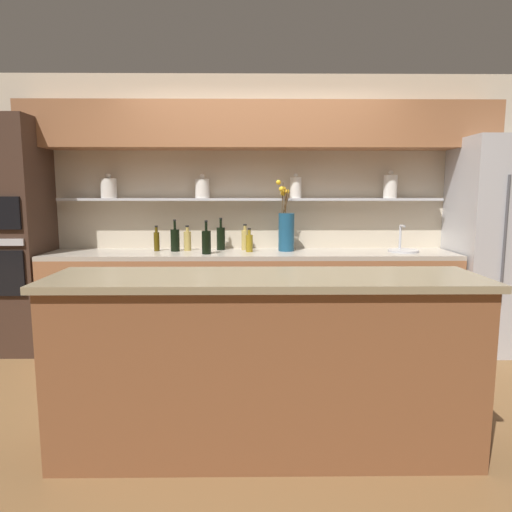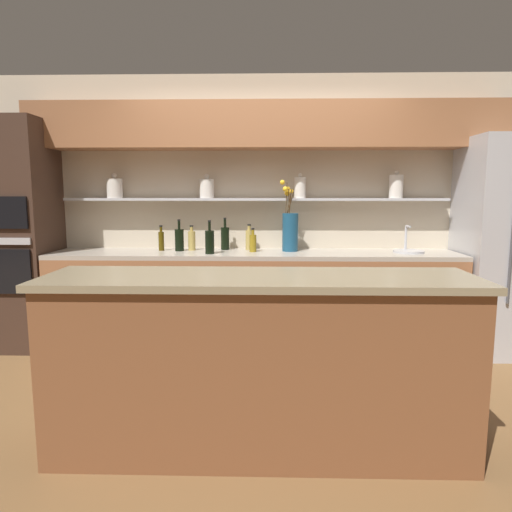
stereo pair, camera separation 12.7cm
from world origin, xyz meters
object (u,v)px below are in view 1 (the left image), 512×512
(oven_tower, at_px, (12,236))
(sink_fixture, at_px, (403,249))
(bottle_wine_5, at_px, (175,240))
(flower_vase, at_px, (286,230))
(bottle_wine_6, at_px, (221,238))
(bottle_wine_1, at_px, (206,242))
(bottle_spirit_4, at_px, (187,240))
(bottle_oil_3, at_px, (157,241))
(bottle_spirit_2, at_px, (245,239))
(refrigerator, at_px, (497,246))
(bottle_oil_0, at_px, (249,243))

(oven_tower, height_order, sink_fixture, oven_tower)
(bottle_wine_5, bearing_deg, flower_vase, 0.84)
(bottle_wine_5, xyz_separation_m, bottle_wine_6, (0.43, 0.11, 0.00))
(sink_fixture, relative_size, bottle_wine_1, 0.92)
(flower_vase, bearing_deg, bottle_spirit_4, 177.75)
(bottle_wine_1, relative_size, bottle_spirit_4, 1.26)
(bottle_wine_6, bearing_deg, bottle_oil_3, -171.66)
(oven_tower, xyz_separation_m, bottle_wine_1, (1.82, -0.13, -0.04))
(sink_fixture, height_order, bottle_oil_3, sink_fixture)
(bottle_spirit_2, relative_size, bottle_oil_3, 1.03)
(sink_fixture, bearing_deg, oven_tower, -179.81)
(refrigerator, bearing_deg, bottle_wine_5, 178.02)
(refrigerator, bearing_deg, bottle_wine_6, 175.26)
(bottle_spirit_4, bearing_deg, bottle_spirit_2, 5.91)
(flower_vase, distance_m, bottle_wine_6, 0.64)
(bottle_wine_1, bearing_deg, refrigerator, 1.99)
(bottle_spirit_2, relative_size, bottle_wine_6, 0.80)
(bottle_oil_0, height_order, bottle_wine_5, bottle_wine_5)
(sink_fixture, xyz_separation_m, bottle_wine_1, (-1.84, -0.14, 0.09))
(flower_vase, height_order, bottle_oil_3, flower_vase)
(bottle_wine_5, bearing_deg, bottle_oil_0, -4.14)
(bottle_wine_5, bearing_deg, bottle_wine_1, -32.14)
(sink_fixture, height_order, bottle_spirit_4, sink_fixture)
(oven_tower, distance_m, sink_fixture, 3.66)
(bottle_wine_5, bearing_deg, bottle_wine_6, 14.48)
(bottle_wine_5, bearing_deg, bottle_spirit_4, 25.59)
(bottle_oil_0, xyz_separation_m, bottle_spirit_2, (-0.04, 0.16, 0.02))
(sink_fixture, bearing_deg, bottle_wine_1, -175.56)
(bottle_oil_3, relative_size, bottle_wine_5, 0.81)
(refrigerator, height_order, bottle_oil_3, refrigerator)
(bottle_oil_3, distance_m, bottle_spirit_4, 0.29)
(bottle_spirit_2, xyz_separation_m, bottle_oil_3, (-0.84, -0.09, -0.00))
(bottle_oil_3, bearing_deg, refrigerator, -2.26)
(flower_vase, relative_size, bottle_oil_3, 2.77)
(oven_tower, bearing_deg, bottle_spirit_2, 4.69)
(refrigerator, height_order, bottle_spirit_2, refrigerator)
(refrigerator, relative_size, bottle_wine_5, 6.52)
(sink_fixture, bearing_deg, bottle_oil_3, 178.11)
(flower_vase, distance_m, bottle_wine_5, 1.06)
(bottle_spirit_4, bearing_deg, bottle_oil_3, -173.84)
(bottle_oil_0, bearing_deg, bottle_wine_6, 149.81)
(bottle_oil_3, height_order, bottle_spirit_4, bottle_oil_3)
(refrigerator, relative_size, flower_vase, 2.93)
(oven_tower, relative_size, bottle_spirit_4, 8.88)
(bottle_wine_5, bearing_deg, refrigerator, -1.98)
(refrigerator, relative_size, oven_tower, 0.92)
(flower_vase, xyz_separation_m, bottle_wine_1, (-0.74, -0.21, -0.09))
(flower_vase, height_order, sink_fixture, flower_vase)
(oven_tower, height_order, bottle_oil_3, oven_tower)
(sink_fixture, bearing_deg, bottle_wine_5, 178.53)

